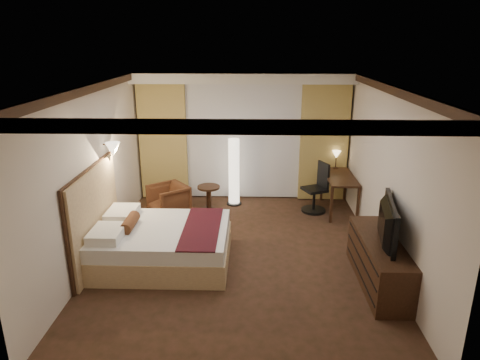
{
  "coord_description": "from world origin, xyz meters",
  "views": [
    {
      "loc": [
        0.2,
        -6.22,
        3.33
      ],
      "look_at": [
        0.0,
        0.4,
        1.15
      ],
      "focal_mm": 32.0,
      "sensor_mm": 36.0,
      "label": 1
    }
  ],
  "objects_px": {
    "office_chair": "(315,188)",
    "bed": "(163,245)",
    "floor_lamp": "(234,172)",
    "television": "(381,218)",
    "desk": "(339,193)",
    "armchair": "(168,199)",
    "dresser": "(379,262)",
    "side_table": "(209,198)"
  },
  "relations": [
    {
      "from": "office_chair",
      "to": "bed",
      "type": "bearing_deg",
      "value": -164.53
    },
    {
      "from": "floor_lamp",
      "to": "television",
      "type": "distance_m",
      "value": 3.73
    },
    {
      "from": "floor_lamp",
      "to": "office_chair",
      "type": "distance_m",
      "value": 1.68
    },
    {
      "from": "desk",
      "to": "office_chair",
      "type": "bearing_deg",
      "value": -174.28
    },
    {
      "from": "bed",
      "to": "armchair",
      "type": "bearing_deg",
      "value": 98.27
    },
    {
      "from": "desk",
      "to": "television",
      "type": "xyz_separation_m",
      "value": [
        0.02,
        -2.74,
        0.63
      ]
    },
    {
      "from": "bed",
      "to": "dresser",
      "type": "height_order",
      "value": "dresser"
    },
    {
      "from": "side_table",
      "to": "dresser",
      "type": "bearing_deg",
      "value": -45.4
    },
    {
      "from": "armchair",
      "to": "television",
      "type": "height_order",
      "value": "television"
    },
    {
      "from": "television",
      "to": "bed",
      "type": "bearing_deg",
      "value": 90.86
    },
    {
      "from": "desk",
      "to": "office_chair",
      "type": "distance_m",
      "value": 0.52
    },
    {
      "from": "television",
      "to": "desk",
      "type": "bearing_deg",
      "value": 10.77
    },
    {
      "from": "dresser",
      "to": "television",
      "type": "height_order",
      "value": "television"
    },
    {
      "from": "bed",
      "to": "office_chair",
      "type": "distance_m",
      "value": 3.41
    },
    {
      "from": "office_chair",
      "to": "television",
      "type": "height_order",
      "value": "television"
    },
    {
      "from": "floor_lamp",
      "to": "side_table",
      "type": "bearing_deg",
      "value": -147.91
    },
    {
      "from": "bed",
      "to": "television",
      "type": "distance_m",
      "value": 3.27
    },
    {
      "from": "office_chair",
      "to": "television",
      "type": "relative_size",
      "value": 0.88
    },
    {
      "from": "office_chair",
      "to": "desk",
      "type": "bearing_deg",
      "value": -18.25
    },
    {
      "from": "armchair",
      "to": "side_table",
      "type": "relative_size",
      "value": 1.36
    },
    {
      "from": "floor_lamp",
      "to": "television",
      "type": "xyz_separation_m",
      "value": [
        2.15,
        -3.04,
        0.29
      ]
    },
    {
      "from": "armchair",
      "to": "side_table",
      "type": "height_order",
      "value": "armchair"
    },
    {
      "from": "floor_lamp",
      "to": "dresser",
      "type": "relative_size",
      "value": 0.82
    },
    {
      "from": "armchair",
      "to": "bed",
      "type": "bearing_deg",
      "value": -29.9
    },
    {
      "from": "bed",
      "to": "office_chair",
      "type": "height_order",
      "value": "office_chair"
    },
    {
      "from": "armchair",
      "to": "dresser",
      "type": "height_order",
      "value": "armchair"
    },
    {
      "from": "armchair",
      "to": "dresser",
      "type": "bearing_deg",
      "value": 16.83
    },
    {
      "from": "dresser",
      "to": "desk",
      "type": "bearing_deg",
      "value": 91.05
    },
    {
      "from": "bed",
      "to": "floor_lamp",
      "type": "relative_size",
      "value": 1.42
    },
    {
      "from": "bed",
      "to": "floor_lamp",
      "type": "height_order",
      "value": "floor_lamp"
    },
    {
      "from": "desk",
      "to": "television",
      "type": "distance_m",
      "value": 2.81
    },
    {
      "from": "side_table",
      "to": "armchair",
      "type": "bearing_deg",
      "value": -158.33
    },
    {
      "from": "armchair",
      "to": "floor_lamp",
      "type": "height_order",
      "value": "floor_lamp"
    },
    {
      "from": "side_table",
      "to": "floor_lamp",
      "type": "height_order",
      "value": "floor_lamp"
    },
    {
      "from": "television",
      "to": "floor_lamp",
      "type": "bearing_deg",
      "value": 45.66
    },
    {
      "from": "bed",
      "to": "side_table",
      "type": "distance_m",
      "value": 2.25
    },
    {
      "from": "bed",
      "to": "desk",
      "type": "distance_m",
      "value": 3.83
    },
    {
      "from": "side_table",
      "to": "dresser",
      "type": "relative_size",
      "value": 0.29
    },
    {
      "from": "floor_lamp",
      "to": "desk",
      "type": "distance_m",
      "value": 2.18
    },
    {
      "from": "television",
      "to": "armchair",
      "type": "bearing_deg",
      "value": 65.12
    },
    {
      "from": "television",
      "to": "office_chair",
      "type": "bearing_deg",
      "value": 21.28
    },
    {
      "from": "floor_lamp",
      "to": "armchair",
      "type": "bearing_deg",
      "value": -153.97
    }
  ]
}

